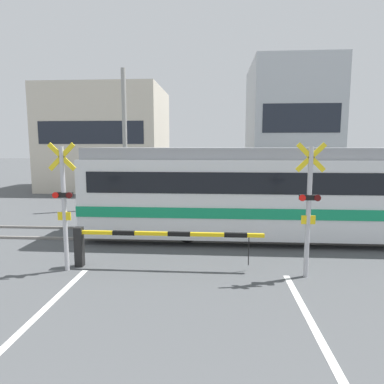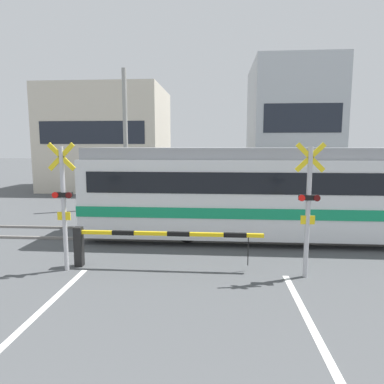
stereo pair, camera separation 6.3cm
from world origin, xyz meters
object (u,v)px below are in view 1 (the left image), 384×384
commuter_train (357,191)px  crossing_barrier_near (133,239)px  crossing_barrier_far (229,203)px  crossing_signal_right (309,204)px  crossing_signal_left (64,201)px

commuter_train → crossing_barrier_near: (-6.66, -3.12, -0.88)m
commuter_train → crossing_barrier_far: (-4.05, 2.60, -0.88)m
commuter_train → crossing_barrier_near: commuter_train is taller
crossing_barrier_far → crossing_signal_right: size_ratio=1.51×
crossing_signal_left → crossing_barrier_near: bearing=10.9°
crossing_barrier_near → crossing_barrier_far: (2.61, 5.71, 0.00)m
crossing_barrier_far → crossing_signal_left: size_ratio=1.51×
crossing_signal_right → crossing_barrier_far: bearing=104.9°
crossing_signal_left → crossing_signal_right: (5.82, 0.00, 0.00)m
commuter_train → crossing_barrier_far: 4.89m
crossing_barrier_far → crossing_signal_right: bearing=-75.1°
crossing_barrier_near → crossing_signal_right: (4.22, -0.31, 1.01)m
crossing_barrier_near → commuter_train: bearing=25.1°
commuter_train → crossing_signal_right: crossing_signal_right is taller
crossing_signal_right → crossing_signal_left: bearing=180.0°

